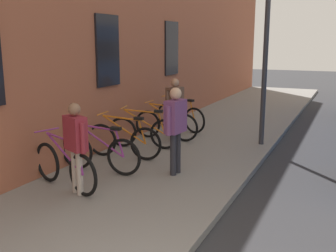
% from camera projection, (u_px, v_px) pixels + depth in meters
% --- Properties ---
extents(ground, '(60.00, 60.00, 0.00)m').
position_uv_depth(ground, '(310.00, 172.00, 8.08)').
color(ground, '#2D2D30').
extents(sidewalk_pavement, '(24.00, 3.50, 0.12)m').
position_uv_depth(sidewalk_pavement, '(213.00, 135.00, 10.97)').
color(sidewalk_pavement, gray).
rests_on(sidewalk_pavement, ground).
extents(bicycle_nearest_sign, '(0.65, 1.71, 0.97)m').
position_uv_depth(bicycle_nearest_sign, '(64.00, 167.00, 6.77)').
color(bicycle_nearest_sign, black).
rests_on(bicycle_nearest_sign, sidewalk_pavement).
extents(bicycle_leaning_wall, '(0.48, 1.77, 0.97)m').
position_uv_depth(bicycle_leaning_wall, '(100.00, 153.00, 7.62)').
color(bicycle_leaning_wall, black).
rests_on(bicycle_leaning_wall, sidewalk_pavement).
extents(bicycle_mid_rack, '(0.48, 1.77, 0.97)m').
position_uv_depth(bicycle_mid_rack, '(124.00, 141.00, 8.56)').
color(bicycle_mid_rack, black).
rests_on(bicycle_mid_rack, sidewalk_pavement).
extents(bicycle_under_window, '(0.56, 1.74, 0.97)m').
position_uv_depth(bicycle_under_window, '(144.00, 132.00, 9.38)').
color(bicycle_under_window, black).
rests_on(bicycle_under_window, sidewalk_pavement).
extents(bicycle_far_end, '(0.48, 1.77, 0.97)m').
position_uv_depth(bicycle_far_end, '(166.00, 125.00, 10.19)').
color(bicycle_far_end, black).
rests_on(bicycle_far_end, sidewalk_pavement).
extents(bicycle_beside_lamp, '(0.66, 1.71, 0.97)m').
position_uv_depth(bicycle_beside_lamp, '(180.00, 117.00, 11.22)').
color(bicycle_beside_lamp, black).
rests_on(bicycle_beside_lamp, sidewalk_pavement).
extents(pedestrian_near_bus, '(0.38, 0.54, 1.53)m').
position_uv_depth(pedestrian_near_bus, '(76.00, 139.00, 6.43)').
color(pedestrian_near_bus, '#B2A599').
rests_on(pedestrian_near_bus, sidewalk_pavement).
extents(pedestrian_crossing_street, '(0.63, 0.28, 1.66)m').
position_uv_depth(pedestrian_crossing_street, '(176.00, 122.00, 7.39)').
color(pedestrian_crossing_street, '#26262D').
rests_on(pedestrian_crossing_street, sidewalk_pavement).
extents(pedestrian_by_facade, '(0.56, 0.38, 1.57)m').
position_uv_depth(pedestrian_by_facade, '(175.00, 102.00, 10.10)').
color(pedestrian_by_facade, '#26262D').
rests_on(pedestrian_by_facade, sidewalk_pavement).
extents(street_lamp, '(0.28, 0.28, 5.06)m').
position_uv_depth(street_lamp, '(267.00, 19.00, 9.19)').
color(street_lamp, '#333338').
rests_on(street_lamp, sidewalk_pavement).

